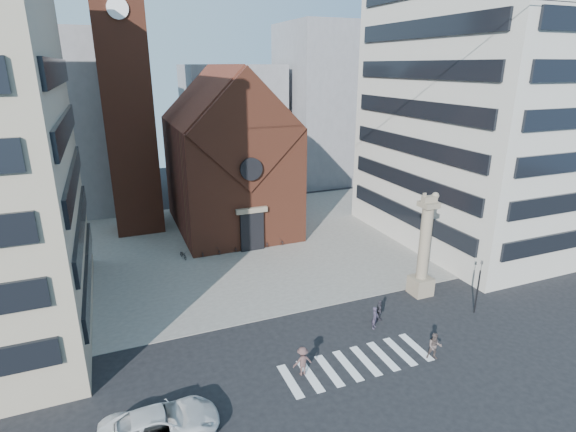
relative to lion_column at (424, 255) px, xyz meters
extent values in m
plane|color=black|center=(-10.01, -3.00, -3.46)|extent=(120.00, 120.00, 0.00)
cube|color=gray|center=(-10.01, 16.00, -3.43)|extent=(46.00, 30.00, 0.05)
cube|color=brown|center=(-10.01, 22.00, 2.54)|extent=(12.00, 16.00, 12.00)
cube|color=#582A1C|center=(-10.01, 22.40, 8.54)|extent=(12.00, 15.40, 12.00)
cube|color=brown|center=(-10.01, 14.05, 8.54)|extent=(11.76, 0.50, 11.76)
cylinder|color=black|center=(-10.01, 13.60, 5.04)|extent=(2.20, 0.30, 2.20)
cube|color=black|center=(-10.01, 13.85, -1.46)|extent=(2.40, 0.30, 4.00)
cube|color=gray|center=(-10.01, 13.80, 0.84)|extent=(3.20, 0.40, 0.50)
cube|color=brown|center=(-20.01, 25.00, 11.54)|extent=(5.00, 5.00, 30.00)
cylinder|color=white|center=(-20.01, 22.40, 19.54)|extent=(2.00, 0.20, 2.00)
cube|color=#AFA99E|center=(13.99, 9.00, 12.54)|extent=(18.00, 22.00, 32.00)
cube|color=gray|center=(-30.01, 37.00, 7.54)|extent=(16.00, 14.00, 22.00)
cube|color=gray|center=(-4.01, 42.00, 5.54)|extent=(14.00, 12.00, 18.00)
cube|color=gray|center=(11.99, 39.00, 8.54)|extent=(16.00, 14.00, 24.00)
cube|color=gray|center=(-0.01, 0.00, -2.71)|extent=(1.60, 1.60, 1.50)
cylinder|color=gray|center=(-0.01, 0.00, 1.04)|extent=(0.90, 0.90, 6.00)
cube|color=gray|center=(-0.01, 0.00, 4.24)|extent=(1.30, 1.30, 0.40)
cube|color=gray|center=(-0.01, 0.00, 4.64)|extent=(1.20, 0.50, 0.55)
sphere|color=gray|center=(0.54, 0.00, 4.89)|extent=(0.56, 0.56, 0.56)
cube|color=gray|center=(-0.51, 0.00, 5.04)|extent=(0.25, 0.15, 0.35)
cylinder|color=black|center=(1.99, -4.00, -1.71)|extent=(0.12, 0.12, 3.50)
imported|color=black|center=(1.99, -4.00, 0.44)|extent=(0.13, 0.16, 0.80)
imported|color=silver|center=(-21.67, -7.51, -2.64)|extent=(5.89, 2.74, 1.63)
imported|color=#312B3B|center=(-6.25, -2.97, -2.62)|extent=(0.73, 0.69, 1.67)
imported|color=#514441|center=(-4.66, -7.43, -2.54)|extent=(1.12, 1.05, 1.84)
imported|color=#2D2B34|center=(-5.36, -2.17, -2.64)|extent=(0.71, 1.04, 1.64)
imported|color=#4D3533|center=(-13.07, -5.67, -2.52)|extent=(1.22, 0.72, 1.87)
imported|color=black|center=(-16.87, 14.41, -3.01)|extent=(0.83, 1.59, 0.79)
imported|color=black|center=(-15.21, 14.41, -2.97)|extent=(0.71, 1.52, 0.88)
imported|color=black|center=(-13.55, 14.41, -3.01)|extent=(0.83, 1.59, 0.79)
imported|color=black|center=(-11.88, 14.41, -2.97)|extent=(0.71, 1.52, 0.88)
imported|color=black|center=(-10.22, 14.41, -3.01)|extent=(0.83, 1.59, 0.79)
imported|color=black|center=(-8.56, 14.41, -2.97)|extent=(0.71, 1.52, 0.88)
imported|color=black|center=(-6.89, 14.41, -3.01)|extent=(0.83, 1.59, 0.79)
camera|label=1|loc=(-22.47, -26.54, 14.44)|focal=28.00mm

